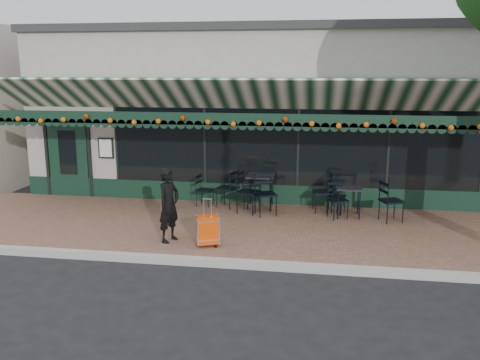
% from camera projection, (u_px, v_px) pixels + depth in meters
% --- Properties ---
extents(ground, '(80.00, 80.00, 0.00)m').
position_uv_depth(ground, '(212.00, 264.00, 9.48)').
color(ground, black).
rests_on(ground, ground).
extents(sidewalk, '(18.00, 4.00, 0.15)m').
position_uv_depth(sidewalk, '(230.00, 228.00, 11.39)').
color(sidewalk, brown).
rests_on(sidewalk, ground).
extents(curb, '(18.00, 0.16, 0.15)m').
position_uv_depth(curb, '(211.00, 262.00, 9.38)').
color(curb, '#9E9E99').
rests_on(curb, ground).
extents(restaurant_building, '(12.00, 9.60, 4.50)m').
position_uv_depth(restaurant_building, '(261.00, 109.00, 16.55)').
color(restaurant_building, gray).
rests_on(restaurant_building, ground).
extents(woman, '(0.54, 0.65, 1.51)m').
position_uv_depth(woman, '(169.00, 205.00, 10.16)').
color(woman, black).
rests_on(woman, sidewalk).
extents(suitcase, '(0.48, 0.37, 0.96)m').
position_uv_depth(suitcase, '(208.00, 230.00, 9.96)').
color(suitcase, '#E14107').
rests_on(suitcase, sidewalk).
extents(cafe_table_a, '(0.58, 0.58, 0.71)m').
position_uv_depth(cafe_table_a, '(349.00, 190.00, 11.88)').
color(cafe_table_a, black).
rests_on(cafe_table_a, sidewalk).
extents(cafe_table_b, '(0.67, 0.67, 0.83)m').
position_uv_depth(cafe_table_b, '(260.00, 178.00, 12.67)').
color(cafe_table_b, black).
rests_on(cafe_table_b, sidewalk).
extents(chair_a_left, '(0.55, 0.55, 0.95)m').
position_uv_depth(chair_a_left, '(323.00, 193.00, 12.33)').
color(chair_a_left, black).
rests_on(chair_a_left, sidewalk).
extents(chair_a_right, '(0.53, 0.53, 0.81)m').
position_uv_depth(chair_a_right, '(336.00, 197.00, 12.20)').
color(chair_a_right, black).
rests_on(chair_a_right, sidewalk).
extents(chair_a_front, '(0.55, 0.55, 0.84)m').
position_uv_depth(chair_a_front, '(338.00, 201.00, 11.80)').
color(chair_a_front, black).
rests_on(chair_a_front, sidewalk).
extents(chair_a_extra, '(0.61, 0.61, 0.94)m').
position_uv_depth(chair_a_extra, '(391.00, 201.00, 11.54)').
color(chair_a_extra, black).
rests_on(chair_a_extra, sidewalk).
extents(chair_b_left, '(0.61, 0.61, 0.95)m').
position_uv_depth(chair_b_left, '(227.00, 189.00, 12.75)').
color(chair_b_left, black).
rests_on(chair_b_left, sidewalk).
extents(chair_b_right, '(0.62, 0.62, 1.01)m').
position_uv_depth(chair_b_right, '(248.00, 192.00, 12.22)').
color(chair_b_right, black).
rests_on(chair_b_right, sidewalk).
extents(chair_b_front, '(0.65, 0.65, 0.98)m').
position_uv_depth(chair_b_front, '(266.00, 195.00, 12.06)').
color(chair_b_front, black).
rests_on(chair_b_front, sidewalk).
extents(chair_solo, '(0.46, 0.46, 0.79)m').
position_uv_depth(chair_solo, '(205.00, 190.00, 12.90)').
color(chair_solo, black).
rests_on(chair_solo, sidewalk).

